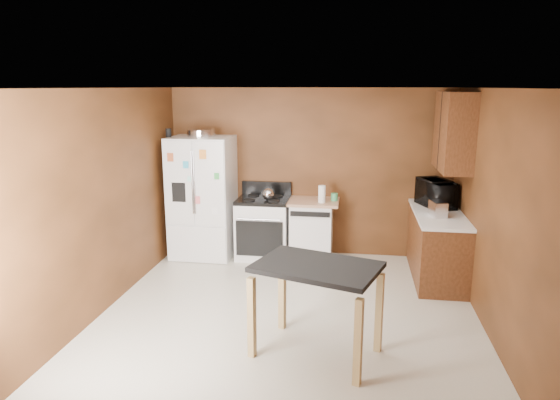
% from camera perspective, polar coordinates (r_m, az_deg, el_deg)
% --- Properties ---
extents(floor, '(4.50, 4.50, 0.00)m').
position_cam_1_polar(floor, '(5.76, 0.97, -13.04)').
color(floor, beige).
rests_on(floor, ground).
extents(ceiling, '(4.50, 4.50, 0.00)m').
position_cam_1_polar(ceiling, '(5.18, 1.08, 12.68)').
color(ceiling, white).
rests_on(ceiling, ground).
extents(wall_back, '(4.20, 0.00, 4.20)m').
position_cam_1_polar(wall_back, '(7.53, 3.31, 3.16)').
color(wall_back, brown).
rests_on(wall_back, ground).
extents(wall_front, '(4.20, 0.00, 4.20)m').
position_cam_1_polar(wall_front, '(3.23, -4.40, -10.31)').
color(wall_front, brown).
rests_on(wall_front, ground).
extents(wall_left, '(0.00, 4.50, 4.50)m').
position_cam_1_polar(wall_left, '(5.98, -19.35, -0.10)').
color(wall_left, brown).
rests_on(wall_left, ground).
extents(wall_right, '(0.00, 4.50, 4.50)m').
position_cam_1_polar(wall_right, '(5.48, 23.37, -1.59)').
color(wall_right, brown).
rests_on(wall_right, ground).
extents(roasting_pan, '(0.41, 0.41, 0.10)m').
position_cam_1_polar(roasting_pan, '(7.43, -8.99, 7.57)').
color(roasting_pan, silver).
rests_on(roasting_pan, refrigerator).
extents(pen_cup, '(0.08, 0.08, 0.12)m').
position_cam_1_polar(pen_cup, '(7.44, -12.63, 7.51)').
color(pen_cup, black).
rests_on(pen_cup, refrigerator).
extents(kettle, '(0.17, 0.17, 0.17)m').
position_cam_1_polar(kettle, '(7.24, -1.35, 0.66)').
color(kettle, silver).
rests_on(kettle, gas_range).
extents(paper_towel, '(0.12, 0.12, 0.24)m').
position_cam_1_polar(paper_towel, '(7.15, 4.81, 0.68)').
color(paper_towel, white).
rests_on(paper_towel, dishwasher).
extents(green_canister, '(0.13, 0.13, 0.11)m').
position_cam_1_polar(green_canister, '(7.30, 6.23, 0.35)').
color(green_canister, '#3FA360').
rests_on(green_canister, dishwasher).
extents(toaster, '(0.21, 0.29, 0.19)m').
position_cam_1_polar(toaster, '(6.65, 17.61, -0.97)').
color(toaster, silver).
rests_on(toaster, right_cabinets).
extents(microwave, '(0.61, 0.71, 0.34)m').
position_cam_1_polar(microwave, '(7.17, 17.40, 0.62)').
color(microwave, black).
rests_on(microwave, right_cabinets).
extents(refrigerator, '(0.90, 0.80, 1.80)m').
position_cam_1_polar(refrigerator, '(7.52, -8.84, 0.31)').
color(refrigerator, white).
rests_on(refrigerator, ground).
extents(gas_range, '(0.76, 0.68, 1.10)m').
position_cam_1_polar(gas_range, '(7.47, -1.90, -3.10)').
color(gas_range, white).
rests_on(gas_range, ground).
extents(dishwasher, '(0.78, 0.63, 0.89)m').
position_cam_1_polar(dishwasher, '(7.40, 3.63, -3.34)').
color(dishwasher, white).
rests_on(dishwasher, ground).
extents(right_cabinets, '(0.63, 1.58, 2.45)m').
position_cam_1_polar(right_cabinets, '(6.91, 18.02, -1.25)').
color(right_cabinets, brown).
rests_on(right_cabinets, ground).
extents(island, '(1.29, 1.05, 0.91)m').
position_cam_1_polar(island, '(4.72, 4.22, -9.06)').
color(island, black).
rests_on(island, ground).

